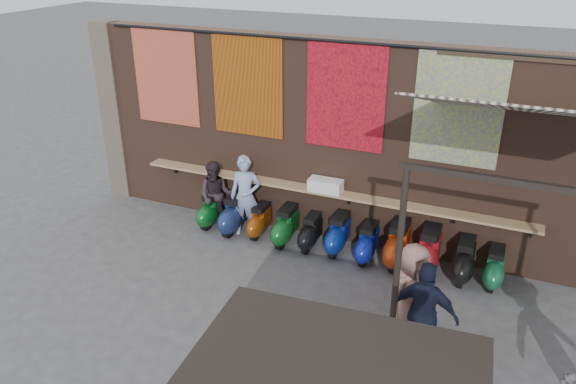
% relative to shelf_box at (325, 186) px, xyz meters
% --- Properties ---
extents(ground, '(70.00, 70.00, 0.00)m').
position_rel_shelf_box_xyz_m(ground, '(-0.03, -2.30, -1.25)').
color(ground, '#474749').
rests_on(ground, ground).
extents(brick_wall, '(10.00, 0.40, 4.00)m').
position_rel_shelf_box_xyz_m(brick_wall, '(-0.03, 0.40, 0.75)').
color(brick_wall, brown).
rests_on(brick_wall, ground).
extents(pier_left, '(0.50, 0.50, 4.00)m').
position_rel_shelf_box_xyz_m(pier_left, '(-5.23, 0.40, 0.75)').
color(pier_left, '#4C4238').
rests_on(pier_left, ground).
extents(eating_counter, '(8.00, 0.32, 0.05)m').
position_rel_shelf_box_xyz_m(eating_counter, '(-0.03, 0.03, -0.15)').
color(eating_counter, '#9E7A51').
rests_on(eating_counter, brick_wall).
extents(shelf_box, '(0.66, 0.31, 0.25)m').
position_rel_shelf_box_xyz_m(shelf_box, '(0.00, 0.00, 0.00)').
color(shelf_box, white).
rests_on(shelf_box, eating_counter).
extents(tapestry_redgold, '(1.50, 0.02, 2.00)m').
position_rel_shelf_box_xyz_m(tapestry_redgold, '(-3.63, 0.18, 1.75)').
color(tapestry_redgold, maroon).
rests_on(tapestry_redgold, brick_wall).
extents(tapestry_sun, '(1.50, 0.02, 2.00)m').
position_rel_shelf_box_xyz_m(tapestry_sun, '(-1.73, 0.18, 1.75)').
color(tapestry_sun, orange).
rests_on(tapestry_sun, brick_wall).
extents(tapestry_orange, '(1.50, 0.02, 2.00)m').
position_rel_shelf_box_xyz_m(tapestry_orange, '(0.27, 0.18, 1.75)').
color(tapestry_orange, red).
rests_on(tapestry_orange, brick_wall).
extents(tapestry_multi, '(1.50, 0.02, 2.00)m').
position_rel_shelf_box_xyz_m(tapestry_multi, '(2.27, 0.18, 1.75)').
color(tapestry_multi, '#2B469E').
rests_on(tapestry_multi, brick_wall).
extents(hang_rail, '(9.50, 0.06, 0.06)m').
position_rel_shelf_box_xyz_m(hang_rail, '(-0.03, 0.17, 2.73)').
color(hang_rail, black).
rests_on(hang_rail, brick_wall).
extents(scooter_stool_0, '(0.34, 0.76, 0.72)m').
position_rel_shelf_box_xyz_m(scooter_stool_0, '(-2.44, -0.27, -0.89)').
color(scooter_stool_0, '#0C581D').
rests_on(scooter_stool_0, ground).
extents(scooter_stool_1, '(0.38, 0.85, 0.80)m').
position_rel_shelf_box_xyz_m(scooter_stool_1, '(-1.86, -0.34, -0.85)').
color(scooter_stool_1, navy).
rests_on(scooter_stool_1, ground).
extents(scooter_stool_2, '(0.32, 0.70, 0.67)m').
position_rel_shelf_box_xyz_m(scooter_stool_2, '(-1.31, -0.27, -0.91)').
color(scooter_stool_2, '#81370B').
rests_on(scooter_stool_2, ground).
extents(scooter_stool_3, '(0.36, 0.81, 0.77)m').
position_rel_shelf_box_xyz_m(scooter_stool_3, '(-0.69, -0.35, -0.87)').
color(scooter_stool_3, '#10501D').
rests_on(scooter_stool_3, ground).
extents(scooter_stool_4, '(0.32, 0.72, 0.68)m').
position_rel_shelf_box_xyz_m(scooter_stool_4, '(-0.16, -0.32, -0.91)').
color(scooter_stool_4, black).
rests_on(scooter_stool_4, ground).
extents(scooter_stool_5, '(0.36, 0.81, 0.77)m').
position_rel_shelf_box_xyz_m(scooter_stool_5, '(0.38, -0.25, -0.87)').
color(scooter_stool_5, navy).
rests_on(scooter_stool_5, ground).
extents(scooter_stool_6, '(0.34, 0.77, 0.73)m').
position_rel_shelf_box_xyz_m(scooter_stool_6, '(0.99, -0.34, -0.89)').
color(scooter_stool_6, navy).
rests_on(scooter_stool_6, ground).
extents(scooter_stool_7, '(0.40, 0.89, 0.84)m').
position_rel_shelf_box_xyz_m(scooter_stool_7, '(1.55, -0.26, -0.83)').
color(scooter_stool_7, '#B3340D').
rests_on(scooter_stool_7, ground).
extents(scooter_stool_8, '(0.40, 0.90, 0.85)m').
position_rel_shelf_box_xyz_m(scooter_stool_8, '(2.13, -0.29, -0.82)').
color(scooter_stool_8, '#A7161F').
rests_on(scooter_stool_8, ground).
extents(scooter_stool_9, '(0.37, 0.81, 0.77)m').
position_rel_shelf_box_xyz_m(scooter_stool_9, '(2.77, -0.30, -0.86)').
color(scooter_stool_9, black).
rests_on(scooter_stool_9, ground).
extents(scooter_stool_10, '(0.33, 0.74, 0.70)m').
position_rel_shelf_box_xyz_m(scooter_stool_10, '(3.29, -0.27, -0.90)').
color(scooter_stool_10, '#175E3A').
rests_on(scooter_stool_10, ground).
extents(diner_left, '(0.71, 0.57, 1.71)m').
position_rel_shelf_box_xyz_m(diner_left, '(-1.61, -0.30, -0.39)').
color(diner_left, '#8898C7').
rests_on(diner_left, ground).
extents(diner_right, '(0.83, 0.71, 1.47)m').
position_rel_shelf_box_xyz_m(diner_right, '(-2.30, -0.30, -0.51)').
color(diner_right, '#2A2127').
rests_on(diner_right, ground).
extents(shopper_navy, '(0.98, 0.44, 1.65)m').
position_rel_shelf_box_xyz_m(shopper_navy, '(2.47, -2.73, -0.43)').
color(shopper_navy, black).
rests_on(shopper_navy, ground).
extents(shopper_tan, '(0.86, 0.94, 1.62)m').
position_rel_shelf_box_xyz_m(shopper_tan, '(2.19, -2.26, -0.44)').
color(shopper_tan, '#986C61').
rests_on(shopper_tan, ground).
extents(stall_roof, '(2.57, 2.05, 0.12)m').
position_rel_shelf_box_xyz_m(stall_roof, '(2.22, -6.12, 1.17)').
color(stall_roof, black).
rests_on(stall_roof, market_stall).
extents(stall_sign, '(1.20, 0.13, 0.50)m').
position_rel_shelf_box_xyz_m(stall_sign, '(2.16, -5.28, 0.46)').
color(stall_sign, gold).
rests_on(stall_sign, market_stall).
extents(awning_canvas, '(3.20, 3.28, 0.97)m').
position_rel_shelf_box_xyz_m(awning_canvas, '(3.47, -1.40, 2.30)').
color(awning_canvas, beige).
rests_on(awning_canvas, brick_wall).
extents(awning_ledger, '(3.30, 0.08, 0.12)m').
position_rel_shelf_box_xyz_m(awning_ledger, '(3.47, 0.19, 2.70)').
color(awning_ledger, '#33261C').
rests_on(awning_ledger, brick_wall).
extents(awning_header, '(3.00, 0.08, 0.08)m').
position_rel_shelf_box_xyz_m(awning_header, '(3.47, -2.90, 1.83)').
color(awning_header, black).
rests_on(awning_header, awning_post_left).
extents(awning_post_left, '(0.09, 0.09, 3.10)m').
position_rel_shelf_box_xyz_m(awning_post_left, '(2.07, -2.90, 0.30)').
color(awning_post_left, black).
rests_on(awning_post_left, ground).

